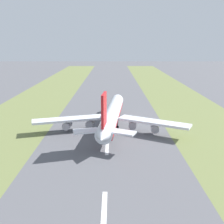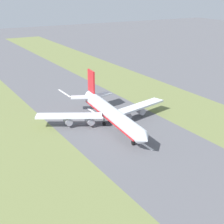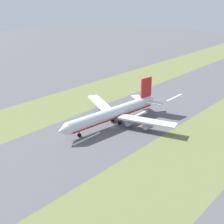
# 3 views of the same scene
# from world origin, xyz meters

# --- Properties ---
(ground_plane) EXTENTS (800.00, 800.00, 0.00)m
(ground_plane) POSITION_xyz_m (0.00, 0.00, 0.00)
(ground_plane) COLOR #56565B
(grass_median_west) EXTENTS (40.00, 600.00, 0.01)m
(grass_median_west) POSITION_xyz_m (-45.00, 0.00, 0.00)
(grass_median_west) COLOR olive
(grass_median_west) RESTS_ON ground
(grass_median_east) EXTENTS (40.00, 600.00, 0.01)m
(grass_median_east) POSITION_xyz_m (45.00, 0.00, 0.00)
(grass_median_east) COLOR olive
(grass_median_east) RESTS_ON ground
(centreline_dash_near) EXTENTS (1.20, 18.00, 0.01)m
(centreline_dash_near) POSITION_xyz_m (0.00, -61.69, 0.01)
(centreline_dash_near) COLOR silver
(centreline_dash_near) RESTS_ON ground
(centreline_dash_mid) EXTENTS (1.20, 18.00, 0.01)m
(centreline_dash_mid) POSITION_xyz_m (0.00, -21.69, 0.01)
(centreline_dash_mid) COLOR silver
(centreline_dash_mid) RESTS_ON ground
(centreline_dash_far) EXTENTS (1.20, 18.00, 0.01)m
(centreline_dash_far) POSITION_xyz_m (0.00, 18.31, 0.01)
(centreline_dash_far) COLOR silver
(centreline_dash_far) RESTS_ON ground
(airplane_main_jet) EXTENTS (63.79, 67.21, 20.20)m
(airplane_main_jet) POSITION_xyz_m (1.61, -3.59, 6.02)
(airplane_main_jet) COLOR silver
(airplane_main_jet) RESTS_ON ground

